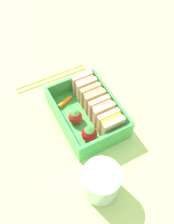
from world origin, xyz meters
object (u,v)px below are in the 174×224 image
at_px(strawberry_far_left, 75,117).
at_px(strawberry_left, 89,134).
at_px(sandwich_center, 101,111).
at_px(sandwich_center_right, 110,125).
at_px(carrot_stick_far_left, 65,102).
at_px(drinking_glass, 101,182).
at_px(chopstick_pair, 51,78).
at_px(sandwich_center_left, 93,98).
at_px(sandwich_left, 85,86).

xyz_separation_m(strawberry_far_left, strawberry_left, (0.05, 0.01, 0.00)).
distance_m(sandwich_center, sandwich_center_right, 0.04).
height_order(sandwich_center, carrot_stick_far_left, sandwich_center).
height_order(strawberry_left, drinking_glass, drinking_glass).
bearing_deg(strawberry_far_left, chopstick_pair, 178.04).
height_order(sandwich_center_left, sandwich_center_right, same).
xyz_separation_m(sandwich_center, drinking_glass, (0.13, -0.07, -0.00)).
bearing_deg(sandwich_center_right, sandwich_center_left, 180.00).
xyz_separation_m(sandwich_center_right, carrot_stick_far_left, (-0.11, -0.05, -0.02)).
bearing_deg(drinking_glass, sandwich_center_left, 156.24).
bearing_deg(sandwich_center, drinking_glass, -29.58).
bearing_deg(carrot_stick_far_left, drinking_glass, -6.30).
bearing_deg(carrot_stick_far_left, sandwich_center_right, 24.95).
relative_size(sandwich_left, carrot_stick_far_left, 1.43).
height_order(sandwich_left, chopstick_pair, sandwich_left).
bearing_deg(strawberry_left, carrot_stick_far_left, -176.41).
xyz_separation_m(sandwich_left, drinking_glass, (0.21, -0.07, -0.00)).
height_order(strawberry_left, chopstick_pair, strawberry_left).
xyz_separation_m(strawberry_far_left, chopstick_pair, (-0.15, 0.01, -0.02)).
distance_m(sandwich_center, chopstick_pair, 0.18).
bearing_deg(carrot_stick_far_left, sandwich_center_left, 55.54).
bearing_deg(sandwich_center_left, carrot_stick_far_left, -124.46).
distance_m(sandwich_center_left, sandwich_center, 0.04).
height_order(strawberry_far_left, strawberry_left, strawberry_left).
height_order(carrot_stick_far_left, strawberry_left, strawberry_left).
relative_size(sandwich_left, strawberry_far_left, 1.53).
xyz_separation_m(strawberry_left, chopstick_pair, (-0.20, -0.00, -0.03)).
relative_size(sandwich_center_left, strawberry_left, 1.43).
bearing_deg(strawberry_left, drinking_glass, -16.36).
bearing_deg(strawberry_far_left, sandwich_center, 70.00).
xyz_separation_m(sandwich_left, sandwich_center, (0.08, 0.00, 0.00)).
relative_size(sandwich_center_left, carrot_stick_far_left, 1.43).
bearing_deg(drinking_glass, sandwich_center, 150.42).
bearing_deg(strawberry_left, sandwich_center_right, 82.16).
height_order(sandwich_left, sandwich_center, same).
xyz_separation_m(strawberry_far_left, drinking_glass, (0.15, -0.02, 0.01)).
bearing_deg(chopstick_pair, drinking_glass, -5.33).
xyz_separation_m(sandwich_left, sandwich_center_right, (0.11, 0.00, 0.00)).
relative_size(carrot_stick_far_left, strawberry_far_left, 1.07).
bearing_deg(sandwich_center, strawberry_left, -54.98).
relative_size(sandwich_left, strawberry_left, 1.43).
relative_size(sandwich_center_left, drinking_glass, 0.74).
bearing_deg(sandwich_center_left, chopstick_pair, -160.20).
distance_m(sandwich_left, drinking_glass, 0.22).
distance_m(sandwich_left, sandwich_center, 0.08).
distance_m(sandwich_center_right, drinking_glass, 0.12).
bearing_deg(carrot_stick_far_left, sandwich_center, 35.19).
xyz_separation_m(sandwich_center_right, strawberry_far_left, (-0.06, -0.05, -0.01)).
bearing_deg(sandwich_center, carrot_stick_far_left, -144.81).
relative_size(sandwich_center, strawberry_left, 1.43).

